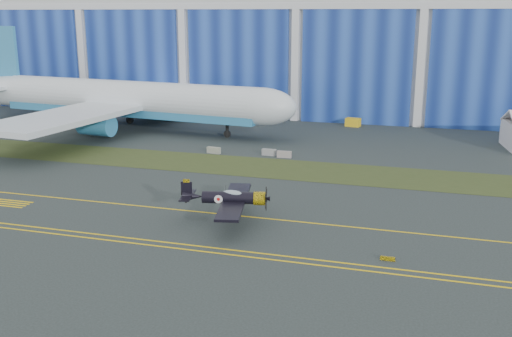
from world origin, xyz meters
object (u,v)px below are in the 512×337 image
(warbird, at_px, (229,198))
(jetliner, at_px, (126,60))
(tug, at_px, (353,122))
(shipping_container, at_px, (245,115))

(warbird, distance_m, jetliner, 52.08)
(tug, bearing_deg, warbird, -84.22)
(warbird, relative_size, jetliner, 0.18)
(warbird, xyz_separation_m, jetliner, (-32.04, 40.00, 9.28))
(jetliner, bearing_deg, tug, 26.32)
(jetliner, relative_size, shipping_container, 11.62)
(jetliner, bearing_deg, shipping_container, 41.18)
(jetliner, distance_m, shipping_container, 23.28)
(jetliner, height_order, shipping_container, jetliner)
(jetliner, xyz_separation_m, shipping_container, (17.06, 11.97, -10.38))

